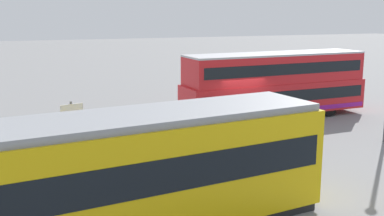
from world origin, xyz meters
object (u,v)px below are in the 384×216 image
(tram_yellow, at_px, (95,179))
(pedestrian_near_railing, at_px, (234,128))
(double_decker_bus, at_px, (275,85))
(info_sign, at_px, (72,122))

(tram_yellow, bearing_deg, pedestrian_near_railing, -137.68)
(double_decker_bus, height_order, pedestrian_near_railing, double_decker_bus)
(tram_yellow, relative_size, info_sign, 5.23)
(tram_yellow, height_order, pedestrian_near_railing, tram_yellow)
(double_decker_bus, xyz_separation_m, pedestrian_near_railing, (4.79, 4.75, -0.94))
(pedestrian_near_railing, bearing_deg, double_decker_bus, -135.22)
(tram_yellow, bearing_deg, info_sign, -91.39)
(tram_yellow, distance_m, info_sign, 6.59)
(pedestrian_near_railing, distance_m, info_sign, 6.93)
(double_decker_bus, bearing_deg, pedestrian_near_railing, 44.78)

